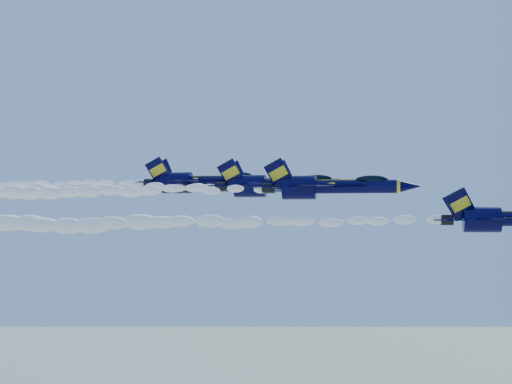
% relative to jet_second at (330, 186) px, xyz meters
% --- Properties ---
extents(smoke_trail_jet_lead, '(57.77, 2.30, 2.07)m').
position_rel_jet_second_xyz_m(smoke_trail_jet_lead, '(-17.03, -9.12, -4.26)').
color(smoke_trail_jet_lead, white).
extents(jet_second, '(18.36, 15.06, 6.82)m').
position_rel_jet_second_xyz_m(jet_second, '(0.00, 0.00, 0.00)').
color(jet_second, black).
extents(smoke_trail_jet_second, '(57.77, 2.49, 2.24)m').
position_rel_jet_second_xyz_m(smoke_trail_jet_second, '(-36.73, 0.00, -0.51)').
color(smoke_trail_jet_second, white).
extents(jet_third, '(19.84, 16.28, 7.37)m').
position_rel_jet_second_xyz_m(jet_third, '(-7.83, 12.30, 0.83)').
color(jet_third, black).
extents(smoke_trail_jet_third, '(57.77, 2.69, 2.42)m').
position_rel_jet_second_xyz_m(smoke_trail_jet_third, '(-45.20, 12.30, 0.31)').
color(smoke_trail_jet_third, white).
extents(jet_fourth, '(19.83, 16.27, 7.37)m').
position_rel_jet_second_xyz_m(jet_fourth, '(-19.37, 16.16, 1.59)').
color(jet_fourth, black).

